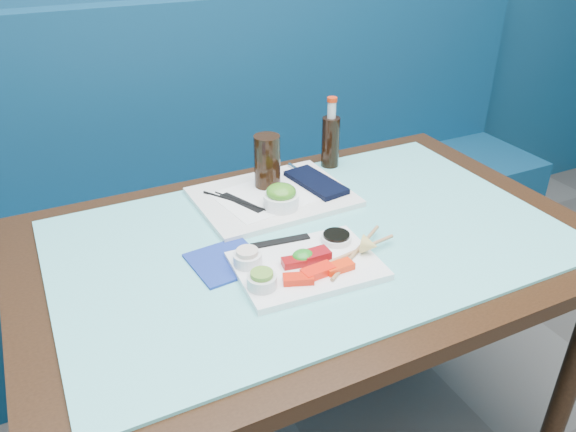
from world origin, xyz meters
name	(u,v)px	position (x,y,z in m)	size (l,w,h in m)	color
booth_bench	(209,218)	(0.00, 2.29, 0.37)	(3.00, 0.56, 1.17)	navy
dining_table	(310,267)	(0.00, 1.45, 0.67)	(1.40, 0.90, 0.75)	black
glass_top	(311,237)	(0.00, 1.45, 0.75)	(1.22, 0.76, 0.01)	#68D0CE
sashimi_plate	(307,266)	(-0.07, 1.33, 0.77)	(0.32, 0.23, 0.02)	white
salmon_left	(298,279)	(-0.12, 1.28, 0.78)	(0.07, 0.03, 0.02)	red
salmon_mid	(318,271)	(-0.07, 1.28, 0.78)	(0.07, 0.03, 0.02)	#FF1C0A
salmon_right	(339,267)	(-0.02, 1.28, 0.78)	(0.07, 0.03, 0.02)	#FC300A
tuna_left	(294,262)	(-0.10, 1.34, 0.78)	(0.05, 0.03, 0.02)	maroon
tuna_right	(316,255)	(-0.05, 1.34, 0.78)	(0.06, 0.04, 0.02)	maroon
seaweed_garnish	(303,256)	(-0.08, 1.34, 0.79)	(0.05, 0.05, 0.03)	#1F851E
ramekin_wasabi	(262,281)	(-0.20, 1.30, 0.79)	(0.06, 0.06, 0.03)	silver
wasabi_fill	(262,274)	(-0.20, 1.30, 0.81)	(0.05, 0.05, 0.01)	#619630
ramekin_ginger	(247,259)	(-0.19, 1.39, 0.79)	(0.06, 0.06, 0.03)	white
ginger_fill	(247,252)	(-0.19, 1.39, 0.81)	(0.05, 0.05, 0.01)	beige
soy_dish	(336,238)	(0.03, 1.38, 0.78)	(0.07, 0.07, 0.01)	white
soy_fill	(336,235)	(0.03, 1.38, 0.79)	(0.06, 0.06, 0.01)	black
lemon_wedge	(370,245)	(0.07, 1.30, 0.80)	(0.05, 0.05, 0.04)	#DBC367
chopstick_sleeve	(281,241)	(-0.09, 1.44, 0.78)	(0.14, 0.02, 0.00)	black
wooden_chopstick_a	(353,253)	(0.04, 1.32, 0.78)	(0.01, 0.01, 0.25)	#AF7A52
wooden_chopstick_b	(356,251)	(0.05, 1.32, 0.78)	(0.01, 0.01, 0.25)	#A5794D
serving_tray	(273,197)	(0.00, 1.67, 0.77)	(0.41, 0.31, 0.02)	white
paper_placemat	(273,194)	(0.00, 1.67, 0.77)	(0.29, 0.21, 0.00)	white
seaweed_bowl	(281,201)	(-0.01, 1.59, 0.79)	(0.09, 0.09, 0.04)	white
seaweed_salad	(281,192)	(-0.01, 1.59, 0.82)	(0.08, 0.08, 0.04)	#428C20
cola_glass	(267,161)	(0.01, 1.72, 0.85)	(0.07, 0.07, 0.15)	black
navy_pouch	(316,182)	(0.13, 1.67, 0.78)	(0.09, 0.20, 0.02)	black
fork	(297,169)	(0.13, 1.77, 0.78)	(0.01, 0.01, 0.09)	silver
black_chopstick_a	(240,203)	(-0.10, 1.66, 0.78)	(0.01, 0.01, 0.24)	black
black_chopstick_b	(243,202)	(-0.09, 1.66, 0.78)	(0.01, 0.01, 0.20)	black
tray_sleeve	(242,203)	(-0.10, 1.66, 0.78)	(0.02, 0.15, 0.00)	black
cola_bottle_body	(330,142)	(0.25, 1.79, 0.84)	(0.05, 0.05, 0.15)	black
cola_bottle_neck	(332,110)	(0.25, 1.79, 0.94)	(0.03, 0.03, 0.05)	silver
cola_bottle_cap	(332,100)	(0.25, 1.79, 0.97)	(0.03, 0.03, 0.01)	red
blue_napkin	(226,261)	(-0.23, 1.43, 0.76)	(0.15, 0.15, 0.01)	navy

